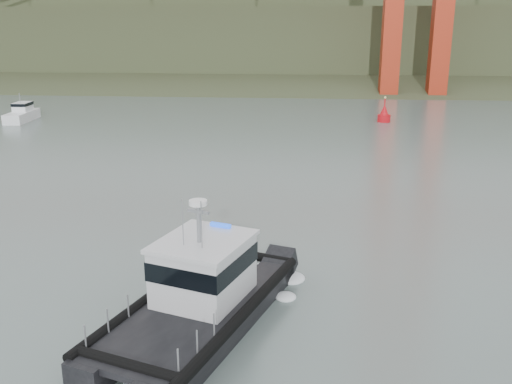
{
  "coord_description": "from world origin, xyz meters",
  "views": [
    {
      "loc": [
        4.15,
        -24.47,
        12.27
      ],
      "look_at": [
        1.28,
        8.35,
        2.4
      ],
      "focal_mm": 40.0,
      "sensor_mm": 36.0,
      "label": 1
    }
  ],
  "objects": [
    {
      "name": "motorboat",
      "position": [
        -32.16,
        45.57,
        0.91
      ],
      "size": [
        2.64,
        6.79,
        3.66
      ],
      "rotation": [
        0.0,
        0.0,
        0.06
      ],
      "color": "white",
      "rests_on": "ground"
    },
    {
      "name": "nav_buoy",
      "position": [
        14.1,
        48.86,
        0.89
      ],
      "size": [
        1.63,
        1.63,
        3.4
      ],
      "color": "red",
      "rests_on": "ground"
    },
    {
      "name": "headlands",
      "position": [
        0.0,
        125.5,
        7.05
      ],
      "size": [
        500.0,
        105.36,
        27.12
      ],
      "color": "#303E23",
      "rests_on": "ground"
    },
    {
      "name": "ground",
      "position": [
        0.0,
        0.0,
        0.0
      ],
      "size": [
        400.0,
        400.0,
        0.0
      ],
      "primitive_type": "plane",
      "color": "slate",
      "rests_on": "ground"
    },
    {
      "name": "patrol_boat",
      "position": [
        -0.05,
        -3.19,
        1.41
      ],
      "size": [
        7.71,
        12.37,
        5.64
      ],
      "rotation": [
        0.0,
        0.0,
        -0.32
      ],
      "color": "black",
      "rests_on": "ground"
    }
  ]
}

